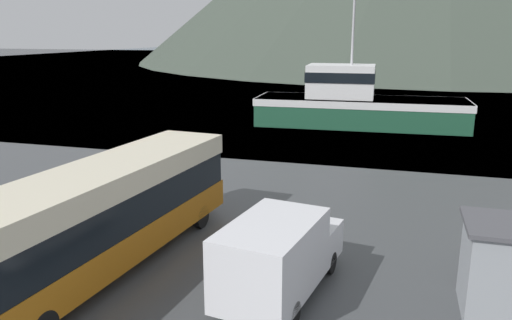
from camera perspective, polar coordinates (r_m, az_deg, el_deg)
water_surface at (r=148.41m, az=13.09°, el=11.09°), size 240.00×240.00×0.00m
tour_bus at (r=16.78m, az=-16.65°, el=-5.62°), size 3.74×12.01×3.42m
delivery_van at (r=14.67m, az=2.66°, el=-10.67°), size 2.98×5.65×2.41m
fishing_boat at (r=42.11m, az=11.37°, el=6.37°), size 17.15×6.05×11.10m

